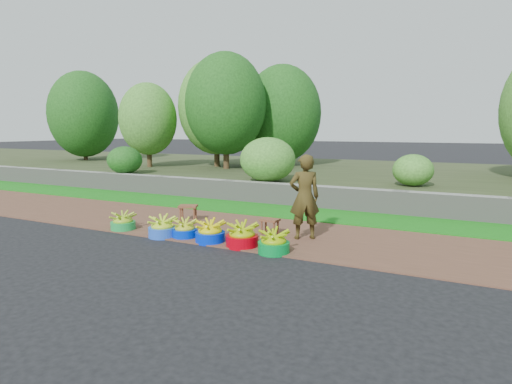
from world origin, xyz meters
The scene contains 15 objects.
ground_plane centered at (0.00, 0.00, 0.00)m, with size 120.00×120.00×0.00m, color black.
dirt_shoulder centered at (0.00, 1.25, 0.01)m, with size 80.00×2.50×0.02m, color brown.
grass_verge centered at (0.00, 3.25, 0.02)m, with size 80.00×1.50×0.04m, color #167414.
retaining_wall centered at (0.00, 4.10, 0.28)m, with size 80.00×0.35×0.55m, color gray.
earth_bank centered at (0.00, 9.00, 0.25)m, with size 80.00×10.00×0.50m, color #333E20.
vegetation centered at (1.45, 8.02, 2.58)m, with size 29.62×7.83×4.11m.
basin_a centered at (-2.28, 0.24, 0.15)m, with size 0.46×0.46×0.34m.
basin_b centered at (-1.28, 0.17, 0.17)m, with size 0.50×0.50×0.37m.
basin_c centered at (-0.89, 0.30, 0.15)m, with size 0.44×0.44×0.33m.
basin_d centered at (-0.32, 0.24, 0.17)m, with size 0.51×0.51×0.38m.
basin_e centered at (0.30, 0.25, 0.18)m, with size 0.53×0.53×0.40m.
basin_f centered at (0.92, 0.14, 0.17)m, with size 0.49×0.49×0.37m.
stool_left centered at (-1.62, 1.42, 0.28)m, with size 0.46×0.41×0.33m.
stool_right centered at (0.39, 1.14, 0.25)m, with size 0.33×0.25×0.28m.
vendor_woman centered at (1.05, 1.13, 0.75)m, with size 0.54×0.35×1.47m, color black.
Camera 1 is at (3.57, -5.73, 1.91)m, focal length 30.00 mm.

